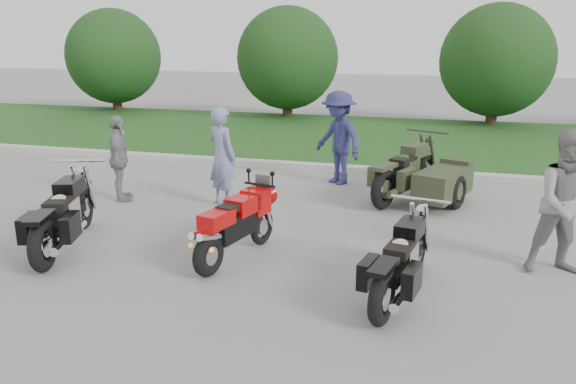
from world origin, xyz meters
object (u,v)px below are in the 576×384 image
(cruiser_left, at_px, (63,218))
(cruiser_right, at_px, (401,264))
(person_denim, at_px, (338,138))
(person_stripe, at_px, (222,157))
(person_grey, at_px, (569,203))
(person_back, at_px, (119,159))
(sportbike_red, at_px, (235,224))
(cruiser_sidecar, at_px, (426,179))

(cruiser_left, bearing_deg, cruiser_right, -21.64)
(cruiser_right, bearing_deg, person_denim, 119.05)
(cruiser_right, distance_m, person_stripe, 4.53)
(person_stripe, distance_m, person_grey, 5.57)
(cruiser_right, distance_m, person_back, 5.97)
(sportbike_red, xyz_separation_m, person_back, (-3.06, 2.13, 0.28))
(cruiser_sidecar, distance_m, person_stripe, 3.70)
(person_stripe, bearing_deg, sportbike_red, 145.80)
(sportbike_red, relative_size, person_grey, 0.98)
(person_stripe, relative_size, person_back, 1.12)
(person_back, bearing_deg, cruiser_right, -145.49)
(cruiser_left, height_order, person_denim, person_denim)
(person_grey, distance_m, person_back, 7.37)
(cruiser_right, xyz_separation_m, person_denim, (-1.69, 5.05, 0.52))
(sportbike_red, height_order, cruiser_sidecar, cruiser_sidecar)
(cruiser_right, distance_m, person_denim, 5.35)
(cruiser_right, relative_size, cruiser_sidecar, 0.89)
(cruiser_right, relative_size, person_back, 1.36)
(cruiser_left, xyz_separation_m, cruiser_sidecar, (4.84, 3.76, -0.02))
(cruiser_left, height_order, person_back, person_back)
(sportbike_red, distance_m, person_back, 3.74)
(person_denim, bearing_deg, person_grey, -7.52)
(cruiser_right, xyz_separation_m, cruiser_sidecar, (0.12, 4.05, 0.03))
(cruiser_left, bearing_deg, sportbike_red, -11.24)
(cruiser_left, height_order, cruiser_right, cruiser_left)
(person_stripe, bearing_deg, cruiser_sidecar, -132.86)
(cruiser_sidecar, distance_m, person_grey, 3.31)
(sportbike_red, relative_size, person_back, 1.15)
(person_denim, bearing_deg, person_stripe, -91.01)
(cruiser_left, height_order, person_grey, person_grey)
(cruiser_sidecar, xyz_separation_m, person_back, (-5.43, -1.33, 0.33))
(person_grey, bearing_deg, sportbike_red, 177.18)
(sportbike_red, height_order, cruiser_right, sportbike_red)
(person_denim, bearing_deg, cruiser_sidecar, 9.49)
(sportbike_red, relative_size, cruiser_left, 0.78)
(cruiser_right, bearing_deg, cruiser_sidecar, 98.75)
(cruiser_sidecar, relative_size, person_stripe, 1.36)
(person_stripe, xyz_separation_m, person_back, (-1.92, -0.26, -0.10))
(cruiser_sidecar, distance_m, person_denim, 2.13)
(sportbike_red, height_order, person_denim, person_denim)
(person_stripe, bearing_deg, cruiser_right, 168.87)
(cruiser_sidecar, relative_size, person_back, 1.53)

